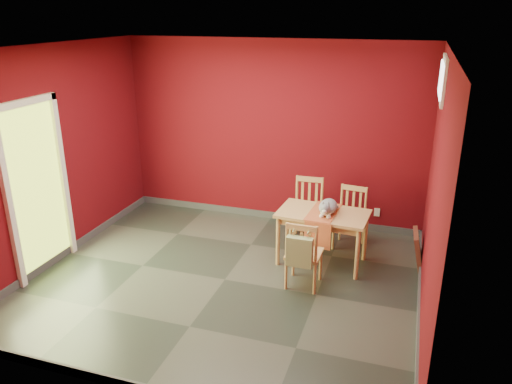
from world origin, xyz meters
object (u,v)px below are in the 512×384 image
(chair_far_right, at_px, (350,217))
(chair_near, at_px, (303,253))
(cat, at_px, (328,204))
(dining_table, at_px, (323,219))
(chair_far_left, at_px, (307,209))
(picture_frame, at_px, (418,249))
(tote_bag, at_px, (299,252))

(chair_far_right, height_order, chair_near, chair_near)
(chair_near, xyz_separation_m, cat, (0.15, 0.65, 0.38))
(chair_far_right, bearing_deg, chair_near, -106.27)
(dining_table, height_order, chair_far_left, chair_far_left)
(chair_far_right, xyz_separation_m, chair_near, (-0.37, -1.25, 0.00))
(picture_frame, bearing_deg, tote_bag, -137.79)
(chair_far_left, distance_m, chair_near, 1.29)
(chair_far_left, relative_size, picture_frame, 1.93)
(chair_far_right, relative_size, tote_bag, 2.00)
(chair_far_right, bearing_deg, tote_bag, -104.10)
(chair_far_right, distance_m, picture_frame, 0.97)
(dining_table, height_order, picture_frame, dining_table)
(chair_far_left, bearing_deg, picture_frame, -12.45)
(tote_bag, relative_size, picture_frame, 0.91)
(dining_table, height_order, tote_bag, tote_bag)
(chair_far_right, relative_size, picture_frame, 1.81)
(chair_far_left, xyz_separation_m, cat, (0.39, -0.62, 0.36))
(chair_near, height_order, picture_frame, chair_near)
(chair_near, height_order, tote_bag, chair_near)
(dining_table, bearing_deg, chair_far_left, 118.10)
(chair_near, bearing_deg, picture_frame, 36.63)
(chair_far_right, bearing_deg, chair_far_left, 177.87)
(tote_bag, bearing_deg, chair_far_left, 98.99)
(cat, bearing_deg, picture_frame, 32.46)
(tote_bag, bearing_deg, chair_near, 89.64)
(tote_bag, bearing_deg, picture_frame, 42.21)
(chair_far_left, bearing_deg, dining_table, -61.90)
(dining_table, height_order, chair_far_right, chair_far_right)
(dining_table, relative_size, cat, 2.50)
(chair_far_right, height_order, picture_frame, chair_far_right)
(cat, xyz_separation_m, picture_frame, (1.12, 0.29, -0.58))
(chair_far_left, relative_size, chair_far_right, 1.07)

